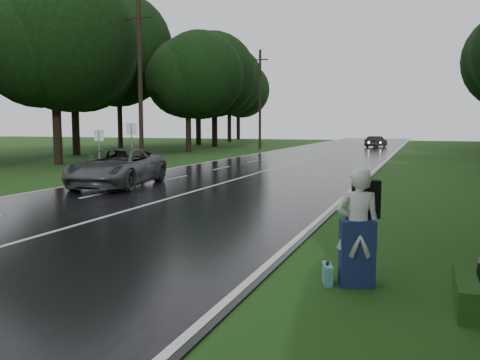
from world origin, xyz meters
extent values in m
cube|color=black|center=(0.00, 20.00, 0.02)|extent=(12.00, 140.00, 0.04)
cube|color=silver|center=(0.00, 20.00, 0.04)|extent=(0.12, 140.00, 0.01)
imported|color=#444748|center=(-3.81, 10.30, 0.85)|extent=(3.65, 6.19, 1.62)
imported|color=black|center=(3.13, 51.86, 0.68)|extent=(2.31, 4.09, 1.28)
imported|color=silver|center=(7.51, 0.49, 0.99)|extent=(0.83, 0.67, 1.98)
cube|color=navy|center=(7.51, 0.49, 0.55)|extent=(0.64, 0.52, 1.11)
cube|color=black|center=(7.60, 0.77, 1.42)|extent=(0.50, 0.36, 0.63)
cube|color=teal|center=(7.03, 0.45, 0.16)|extent=(0.27, 0.48, 0.33)
camera|label=1|loc=(8.50, -7.70, 2.66)|focal=37.27mm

